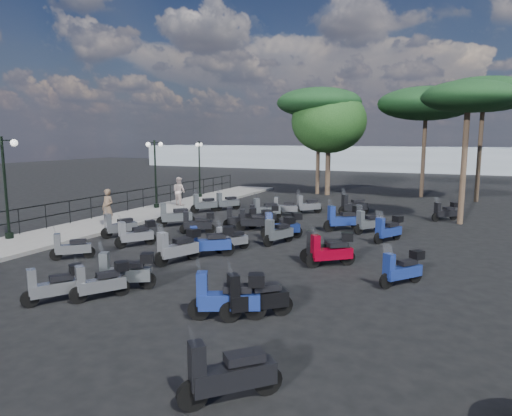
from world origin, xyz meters
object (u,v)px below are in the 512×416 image
at_px(scooter_30, 241,219).
at_px(pine_1, 484,95).
at_px(pine_3, 468,98).
at_px(scooter_6, 125,272).
at_px(scooter_18, 228,297).
at_px(scooter_23, 353,206).
at_px(scooter_10, 285,207).
at_px(scooter_11, 266,210).
at_px(scooter_7, 136,234).
at_px(scooter_22, 368,223).
at_px(scooter_26, 402,269).
at_px(broadleaf_tree, 329,121).
at_px(lamp_post_1, 155,169).
at_px(scooter_8, 178,247).
at_px(scooter_16, 263,215).
at_px(scooter_2, 119,226).
at_px(woman, 108,207).
at_px(scooter_14, 231,240).
at_px(scooter_31, 254,220).
at_px(scooter_12, 54,286).
at_px(scooter_28, 388,230).
at_px(scooter_32, 101,282).
at_px(scooter_29, 445,212).
at_px(scooter_15, 282,226).
at_px(pine_0, 426,104).
at_px(scooter_17, 307,206).
at_px(lamp_post_0, 5,181).
at_px(scooter_3, 175,216).
at_px(scooter_27, 344,219).
at_px(pine_2, 319,103).
at_px(scooter_24, 228,374).
at_px(scooter_19, 329,252).
at_px(scooter_5, 204,204).
at_px(scooter_13, 210,242).
at_px(scooter_9, 198,223).
at_px(scooter_1, 71,248).
at_px(scooter_4, 227,202).
at_px(lamp_post_2, 199,165).
at_px(pedestrian_far, 179,191).
at_px(scooter_21, 279,232).

xyz_separation_m(scooter_30, pine_1, (10.15, 14.49, 6.40)).
bearing_deg(pine_3, scooter_6, -119.91).
distance_m(scooter_18, scooter_23, 15.67).
relative_size(scooter_10, scooter_11, 1.13).
height_order(scooter_6, scooter_7, scooter_6).
relative_size(scooter_22, scooter_23, 1.00).
bearing_deg(scooter_26, broadleaf_tree, -31.57).
distance_m(lamp_post_1, scooter_10, 7.86).
bearing_deg(scooter_8, scooter_16, -67.60).
relative_size(scooter_2, scooter_8, 0.89).
distance_m(scooter_6, scooter_26, 7.77).
bearing_deg(woman, scooter_18, -31.32).
bearing_deg(scooter_14, pine_1, -82.70).
bearing_deg(scooter_31, scooter_12, 149.72).
relative_size(scooter_8, scooter_28, 1.12).
height_order(woman, scooter_16, woman).
height_order(scooter_6, scooter_32, scooter_6).
relative_size(scooter_11, scooter_29, 1.14).
xyz_separation_m(scooter_15, pine_0, (4.14, 16.78, 5.96)).
bearing_deg(scooter_29, scooter_17, 54.17).
distance_m(lamp_post_0, pine_0, 26.28).
height_order(scooter_3, scooter_10, scooter_3).
distance_m(woman, scooter_29, 16.56).
bearing_deg(scooter_27, pine_2, -16.02).
height_order(scooter_24, scooter_30, scooter_24).
xyz_separation_m(scooter_14, scooter_27, (2.95, 5.35, 0.15)).
bearing_deg(scooter_26, pine_1, -59.53).
bearing_deg(scooter_19, scooter_28, -54.26).
height_order(scooter_5, scooter_13, scooter_13).
relative_size(scooter_6, scooter_15, 1.01).
bearing_deg(scooter_24, scooter_9, -11.59).
distance_m(scooter_13, pine_2, 20.27).
bearing_deg(scooter_1, scooter_26, -121.97).
relative_size(lamp_post_1, scooter_1, 3.27).
distance_m(scooter_4, scooter_27, 8.20).
xyz_separation_m(scooter_3, scooter_32, (3.92, -9.08, -0.04)).
xyz_separation_m(lamp_post_2, scooter_13, (8.48, -13.24, -1.78)).
distance_m(scooter_10, scooter_28, 7.38).
bearing_deg(scooter_12, broadleaf_tree, -57.43).
height_order(lamp_post_2, scooter_24, lamp_post_2).
height_order(pedestrian_far, broadleaf_tree, broadleaf_tree).
distance_m(scooter_7, scooter_32, 5.89).
distance_m(scooter_18, pine_2, 25.26).
bearing_deg(scooter_16, scooter_27, -112.51).
xyz_separation_m(lamp_post_1, scooter_3, (3.85, -3.76, -1.86)).
bearing_deg(scooter_10, woman, 123.21).
relative_size(scooter_1, scooter_24, 0.85).
bearing_deg(scooter_21, scooter_26, 166.98).
distance_m(scooter_28, scooter_29, 6.36).
distance_m(scooter_15, scooter_29, 9.45).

